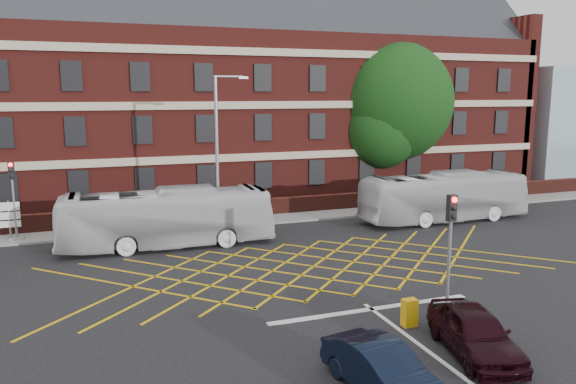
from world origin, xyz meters
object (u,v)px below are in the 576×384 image
object	(u,v)px
bus_left	(167,218)
direction_signs	(9,216)
bus_right	(444,197)
deciduous_tree	(392,110)
traffic_light_near	(449,264)
street_lamp	(219,184)
utility_cabinet	(409,313)
car_navy	(382,370)
traffic_light_far	(15,209)
car_maroon	(475,332)

from	to	relation	value
bus_left	direction_signs	bearing A→B (deg)	65.47
bus_left	bus_right	xyz separation A→B (m)	(16.87, 0.15, 0.00)
bus_left	deciduous_tree	size ratio (longest dim) A/B	0.92
traffic_light_near	street_lamp	size ratio (longest dim) A/B	0.49
traffic_light_near	utility_cabinet	distance (m)	2.51
deciduous_tree	traffic_light_near	world-z (taller)	deciduous_tree
car_navy	traffic_light_far	distance (m)	22.96
bus_right	traffic_light_near	world-z (taller)	traffic_light_near
car_maroon	street_lamp	bearing A→B (deg)	116.49
bus_left	car_navy	world-z (taller)	bus_left
bus_right	utility_cabinet	xyz separation A→B (m)	(-10.61, -13.07, -1.03)
direction_signs	bus_right	bearing A→B (deg)	-8.62
car_navy	car_maroon	world-z (taller)	car_maroon
car_navy	street_lamp	xyz separation A→B (m)	(-0.28, 17.40, 2.32)
direction_signs	street_lamp	bearing A→B (deg)	-15.25
bus_left	street_lamp	distance (m)	3.44
street_lamp	utility_cabinet	world-z (taller)	street_lamp
traffic_light_near	deciduous_tree	bearing A→B (deg)	64.74
bus_right	traffic_light_near	bearing A→B (deg)	144.94
car_navy	bus_left	bearing A→B (deg)	92.73
deciduous_tree	direction_signs	xyz separation A→B (m)	(-26.37, -5.89, -5.14)
bus_right	car_navy	bearing A→B (deg)	140.32
traffic_light_near	traffic_light_far	distance (m)	22.47
traffic_light_near	bus_right	bearing A→B (deg)	55.21
bus_left	traffic_light_near	distance (m)	14.75
bus_left	car_maroon	xyz separation A→B (m)	(6.94, -15.44, -0.78)
bus_left	traffic_light_far	bearing A→B (deg)	64.61
car_maroon	deciduous_tree	distance (m)	28.39
bus_left	traffic_light_far	xyz separation A→B (m)	(-7.42, 3.87, 0.26)
bus_right	deciduous_tree	bearing A→B (deg)	-10.79
street_lamp	deciduous_tree	bearing A→B (deg)	29.28
bus_left	deciduous_tree	xyz separation A→B (m)	(18.65, 9.76, 5.02)
deciduous_tree	direction_signs	bearing A→B (deg)	-167.42
car_navy	traffic_light_far	size ratio (longest dim) A/B	0.94
car_navy	street_lamp	size ratio (longest dim) A/B	0.46
traffic_light_near	street_lamp	world-z (taller)	street_lamp
car_navy	traffic_light_near	bearing A→B (deg)	31.58
car_navy	traffic_light_near	xyz separation A→B (m)	(5.05, 4.24, 1.11)
car_navy	direction_signs	distance (m)	23.09
car_maroon	street_lamp	distance (m)	17.03
bus_left	utility_cabinet	xyz separation A→B (m)	(6.26, -12.92, -1.03)
direction_signs	bus_left	bearing A→B (deg)	-26.66
bus_right	deciduous_tree	size ratio (longest dim) A/B	0.92
traffic_light_far	utility_cabinet	size ratio (longest dim) A/B	4.52
bus_left	traffic_light_near	size ratio (longest dim) A/B	2.53
car_navy	street_lamp	bearing A→B (deg)	82.50
traffic_light_far	bus_right	bearing A→B (deg)	-8.71
street_lamp	utility_cabinet	size ratio (longest dim) A/B	9.20
bus_right	traffic_light_near	xyz separation A→B (m)	(-8.58, -12.35, 0.26)
bus_left	car_navy	distance (m)	16.78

